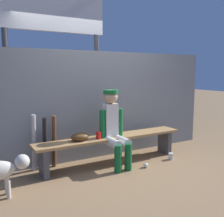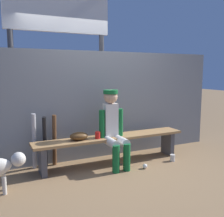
% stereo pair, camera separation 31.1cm
% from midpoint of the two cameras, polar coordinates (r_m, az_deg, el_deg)
% --- Properties ---
extents(ground_plane, '(30.00, 30.00, 0.00)m').
position_cam_midpoint_polar(ground_plane, '(4.33, 2.11, -11.96)').
color(ground_plane, olive).
extents(chainlink_fence, '(4.54, 0.03, 1.83)m').
position_cam_midpoint_polar(chainlink_fence, '(4.47, -0.28, 0.78)').
color(chainlink_fence, gray).
rests_on(chainlink_fence, ground_plane).
extents(dugout_bench, '(2.52, 0.36, 0.45)m').
position_cam_midpoint_polar(dugout_bench, '(4.22, 2.13, -7.41)').
color(dugout_bench, '#AD7F4C').
rests_on(dugout_bench, ground_plane).
extents(player_seated, '(0.41, 0.55, 1.20)m').
position_cam_midpoint_polar(player_seated, '(4.04, 2.55, -3.78)').
color(player_seated, silver).
rests_on(player_seated, ground_plane).
extents(baseball_glove, '(0.28, 0.20, 0.12)m').
position_cam_midpoint_polar(baseball_glove, '(3.96, -5.08, -6.10)').
color(baseball_glove, '#593819').
rests_on(baseball_glove, dugout_bench).
extents(bat_wood_dark, '(0.07, 0.13, 0.82)m').
position_cam_midpoint_polar(bat_wood_dark, '(4.17, -10.48, -6.93)').
color(bat_wood_dark, brown).
rests_on(bat_wood_dark, ground_plane).
extents(bat_aluminum_black, '(0.11, 0.25, 0.83)m').
position_cam_midpoint_polar(bat_aluminum_black, '(4.11, -12.44, -7.18)').
color(bat_aluminum_black, black).
rests_on(bat_aluminum_black, ground_plane).
extents(bat_aluminum_silver, '(0.06, 0.15, 0.87)m').
position_cam_midpoint_polar(bat_aluminum_silver, '(4.09, -14.68, -7.05)').
color(bat_aluminum_silver, '#B7B7BC').
rests_on(bat_aluminum_silver, ground_plane).
extents(baseball, '(0.07, 0.07, 0.07)m').
position_cam_midpoint_polar(baseball, '(4.14, 9.46, -12.44)').
color(baseball, white).
rests_on(baseball, ground_plane).
extents(cup_on_ground, '(0.08, 0.08, 0.11)m').
position_cam_midpoint_polar(cup_on_ground, '(4.56, 15.13, -10.44)').
color(cup_on_ground, silver).
rests_on(cup_on_ground, ground_plane).
extents(cup_on_bench, '(0.08, 0.08, 0.11)m').
position_cam_midpoint_polar(cup_on_bench, '(4.02, -0.97, -5.90)').
color(cup_on_bench, red).
rests_on(cup_on_bench, dugout_bench).
extents(scoreboard, '(2.25, 0.27, 3.32)m').
position_cam_midpoint_polar(scoreboard, '(5.17, -9.15, 17.36)').
color(scoreboard, '#3F3F42').
rests_on(scoreboard, ground_plane).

